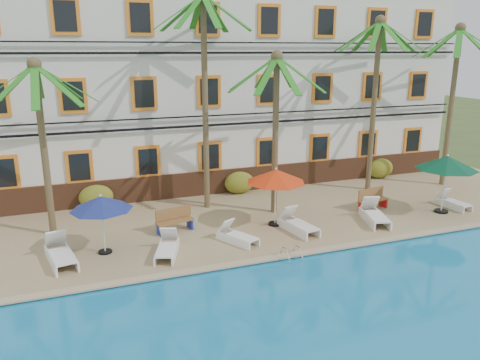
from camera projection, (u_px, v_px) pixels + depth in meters
name	position (u px, v px, depth m)	size (l,w,h in m)	color
ground	(303.00, 249.00, 17.39)	(100.00, 100.00, 0.00)	#384C23
pool_deck	(253.00, 205.00, 21.88)	(30.00, 12.00, 0.25)	tan
swimming_pool	(441.00, 359.00, 11.04)	(26.00, 12.00, 0.20)	#187BB4
pool_coping	(315.00, 251.00, 16.50)	(30.00, 0.35, 0.06)	tan
hotel_building	(220.00, 84.00, 24.97)	(25.40, 6.44, 10.22)	silver
palm_a	(41.00, 123.00, 16.97)	(4.17, 4.17, 6.65)	brown
palm_b	(205.00, 75.00, 19.67)	(4.17, 4.17, 9.29)	brown
palm_c	(276.00, 110.00, 19.42)	(4.17, 4.17, 6.88)	brown
palm_d	(376.00, 82.00, 22.48)	(4.17, 4.17, 8.45)	brown
palm_e	(454.00, 84.00, 23.40)	(4.17, 4.17, 8.16)	brown
shrub_left	(96.00, 197.00, 20.85)	(1.50, 0.90, 1.10)	#2B5518
shrub_mid	(239.00, 183.00, 23.10)	(1.50, 0.90, 1.10)	#2B5518
shrub_right	(380.00, 168.00, 25.86)	(1.50, 0.90, 1.10)	#2B5518
umbrella_blue	(101.00, 203.00, 15.96)	(2.15, 2.15, 2.15)	black
umbrella_red	(276.00, 176.00, 18.53)	(2.40, 2.40, 2.41)	black
umbrella_green	(447.00, 163.00, 19.96)	(2.60, 2.60, 2.60)	black
lounger_a	(61.00, 254.00, 15.61)	(1.12, 2.17, 0.98)	white
lounger_b	(167.00, 247.00, 16.20)	(1.21, 1.92, 0.86)	white
lounger_c	(237.00, 236.00, 17.28)	(1.32, 1.77, 0.80)	white
lounger_d	(298.00, 224.00, 18.32)	(1.03, 2.04, 0.92)	white
lounger_e	(374.00, 215.00, 19.30)	(1.30, 2.18, 0.97)	white
lounger_f	(452.00, 202.00, 21.12)	(0.73, 1.70, 0.78)	white
bench_left	(174.00, 220.00, 18.29)	(1.57, 0.79, 0.93)	olive
bench_right	(372.00, 199.00, 20.86)	(1.56, 0.76, 0.93)	olive
pool_ladder	(291.00, 257.00, 16.10)	(0.54, 0.74, 0.74)	silver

